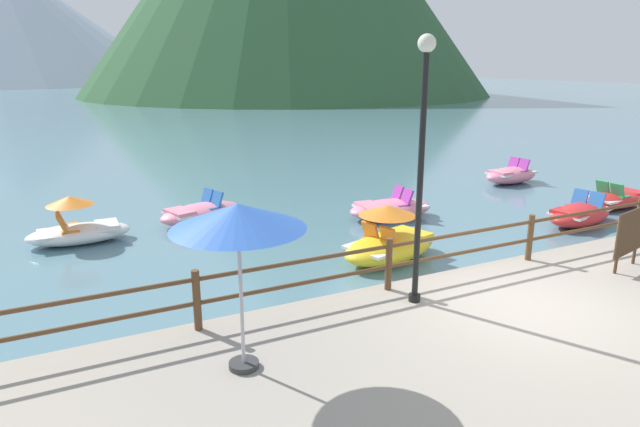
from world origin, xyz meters
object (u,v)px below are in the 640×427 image
object	(u,v)px
pedal_boat_1	(390,242)
pedal_boat_3	(580,214)
lamp_post	(422,149)
beach_umbrella	(238,219)
pedal_boat_0	(201,212)
pedal_boat_6	(390,209)
sign_board	(630,233)
pedal_boat_2	(78,228)
pedal_boat_5	(616,199)
pedal_boat_4	(511,175)

from	to	relation	value
pedal_boat_1	pedal_boat_3	xyz separation A→B (m)	(6.17, 0.02, -0.13)
lamp_post	beach_umbrella	size ratio (longest dim) A/B	1.92
pedal_boat_0	pedal_boat_3	world-z (taller)	pedal_boat_3
pedal_boat_6	pedal_boat_1	bearing A→B (deg)	-123.66
pedal_boat_3	pedal_boat_0	bearing A→B (deg)	152.07
lamp_post	pedal_boat_0	distance (m)	8.29
pedal_boat_1	beach_umbrella	bearing A→B (deg)	-142.87
pedal_boat_3	pedal_boat_6	xyz separation A→B (m)	(-4.26, 2.85, -0.02)
sign_board	pedal_boat_1	size ratio (longest dim) A/B	0.42
pedal_boat_1	pedal_boat_3	size ratio (longest dim) A/B	1.09
pedal_boat_1	pedal_boat_2	xyz separation A→B (m)	(-6.16, 4.43, -0.05)
sign_board	pedal_boat_5	xyz separation A→B (m)	(5.58, 4.22, -0.87)
sign_board	pedal_boat_0	size ratio (longest dim) A/B	0.44
pedal_boat_6	beach_umbrella	bearing A→B (deg)	-135.73
sign_board	pedal_boat_0	xyz separation A→B (m)	(-6.21, 8.25, -0.85)
pedal_boat_3	pedal_boat_5	size ratio (longest dim) A/B	1.01
pedal_boat_1	pedal_boat_5	size ratio (longest dim) A/B	1.09
pedal_boat_4	beach_umbrella	bearing A→B (deg)	-147.54
lamp_post	pedal_boat_1	distance (m)	4.02
beach_umbrella	pedal_boat_2	world-z (taller)	beach_umbrella
lamp_post	pedal_boat_5	world-z (taller)	lamp_post
pedal_boat_4	pedal_boat_5	distance (m)	3.99
pedal_boat_5	pedal_boat_6	world-z (taller)	pedal_boat_6
pedal_boat_4	pedal_boat_5	size ratio (longest dim) A/B	0.92
pedal_boat_2	pedal_boat_6	bearing A→B (deg)	-10.96
pedal_boat_1	pedal_boat_2	size ratio (longest dim) A/B	1.18
pedal_boat_0	pedal_boat_4	distance (m)	11.44
pedal_boat_1	pedal_boat_4	distance (m)	9.73
pedal_boat_0	pedal_boat_4	world-z (taller)	pedal_boat_4
lamp_post	pedal_boat_1	size ratio (longest dim) A/B	1.52
pedal_boat_2	pedal_boat_3	bearing A→B (deg)	-19.69
pedal_boat_4	sign_board	bearing A→B (deg)	-122.55
sign_board	pedal_boat_1	distance (m)	4.72
pedal_boat_4	pedal_boat_5	xyz separation A→B (m)	(0.35, -3.97, -0.05)
pedal_boat_0	pedal_boat_4	size ratio (longest dim) A/B	1.14
lamp_post	sign_board	world-z (taller)	lamp_post
beach_umbrella	pedal_boat_0	world-z (taller)	beach_umbrella
pedal_boat_1	pedal_boat_3	distance (m)	6.17
pedal_boat_0	pedal_boat_6	world-z (taller)	pedal_boat_6
lamp_post	pedal_boat_6	bearing A→B (deg)	59.98
pedal_boat_6	lamp_post	bearing A→B (deg)	-120.02
lamp_post	pedal_boat_4	bearing A→B (deg)	37.77
pedal_boat_3	pedal_boat_4	world-z (taller)	pedal_boat_4
pedal_boat_0	pedal_boat_6	size ratio (longest dim) A/B	1.05
pedal_boat_2	pedal_boat_3	distance (m)	13.09
pedal_boat_4	pedal_boat_6	bearing A→B (deg)	-163.41
pedal_boat_0	pedal_boat_5	world-z (taller)	pedal_boat_0
pedal_boat_3	pedal_boat_4	bearing A→B (deg)	64.56
pedal_boat_0	sign_board	bearing A→B (deg)	-53.02
pedal_boat_1	pedal_boat_2	distance (m)	7.58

